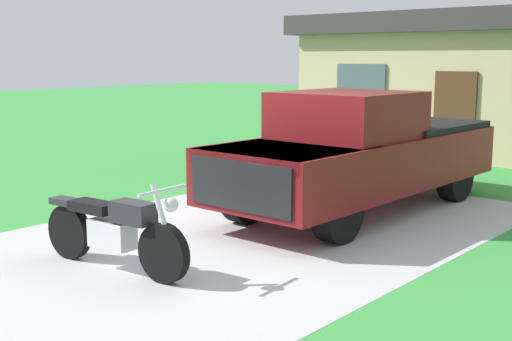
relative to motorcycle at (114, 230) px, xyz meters
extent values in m
plane|color=green|center=(0.11, 2.18, -0.47)|extent=(80.00, 80.00, 0.00)
cube|color=#BABABA|center=(0.11, 2.18, -0.47)|extent=(5.32, 8.91, 0.01)
cylinder|color=black|center=(0.76, 0.07, -0.14)|extent=(0.67, 0.18, 0.66)
cylinder|color=black|center=(-0.79, -0.07, -0.14)|extent=(0.67, 0.18, 0.66)
cube|color=silver|center=(-0.04, 0.00, -0.05)|extent=(0.58, 0.31, 0.32)
cube|color=#28282D|center=(0.31, 0.03, 0.25)|extent=(0.54, 0.31, 0.24)
cube|color=black|center=(-0.34, -0.03, 0.23)|extent=(0.62, 0.33, 0.12)
cube|color=#28282D|center=(-0.79, -0.07, 0.23)|extent=(0.50, 0.24, 0.08)
cylinder|color=silver|center=(0.76, 0.07, 0.23)|extent=(0.33, 0.09, 0.77)
cylinder|color=silver|center=(0.76, 0.07, 0.55)|extent=(0.10, 0.70, 0.04)
sphere|color=silver|center=(0.87, 0.08, 0.41)|extent=(0.16, 0.16, 0.16)
cylinder|color=black|center=(1.29, 2.63, -0.05)|extent=(0.31, 0.84, 0.84)
cylinder|color=black|center=(-0.35, 2.64, -0.05)|extent=(0.31, 0.84, 0.84)
cylinder|color=black|center=(1.32, 6.13, -0.05)|extent=(0.31, 0.84, 0.84)
cylinder|color=black|center=(-0.32, 6.14, -0.05)|extent=(0.31, 0.84, 0.84)
cube|color=maroon|center=(0.48, 4.43, 0.33)|extent=(2.06, 5.62, 0.80)
cube|color=maroon|center=(0.46, 2.59, 0.63)|extent=(1.92, 1.92, 0.20)
cube|color=maroon|center=(0.48, 4.03, 1.08)|extent=(1.82, 1.92, 0.70)
cube|color=#3F4C56|center=(0.47, 3.23, 0.98)|extent=(1.70, 0.18, 0.60)
cube|color=black|center=(0.50, 5.98, 0.58)|extent=(1.93, 2.42, 0.50)
cube|color=black|center=(0.45, 1.66, 0.33)|extent=(1.70, 0.12, 0.64)
cube|color=tan|center=(-0.50, 12.56, 1.03)|extent=(9.00, 5.00, 3.00)
cube|color=#383333|center=(-0.50, 12.56, 2.78)|extent=(9.60, 5.60, 0.50)
cube|color=#4C2D19|center=(-0.50, 10.03, 0.58)|extent=(1.00, 0.08, 2.10)
cube|color=#4C5966|center=(-3.02, 10.03, 1.23)|extent=(1.40, 0.06, 1.10)
camera|label=1|loc=(6.04, -4.55, 1.94)|focal=46.99mm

